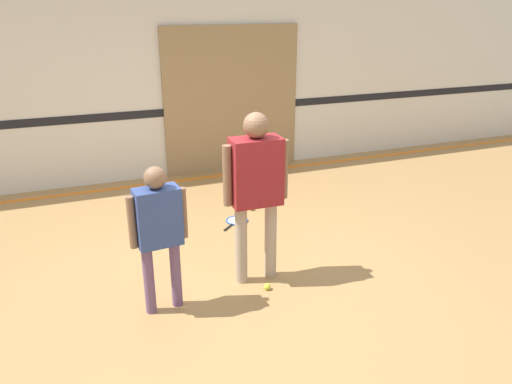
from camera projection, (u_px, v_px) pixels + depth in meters
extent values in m
plane|color=#A87F4C|center=(236.00, 279.00, 5.05)|extent=(16.00, 16.00, 0.00)
cube|color=silver|center=(160.00, 74.00, 7.49)|extent=(16.00, 0.06, 3.20)
cube|color=black|center=(163.00, 113.00, 7.67)|extent=(16.00, 0.01, 0.12)
cube|color=#9E7F56|center=(232.00, 100.00, 7.98)|extent=(2.22, 0.05, 2.30)
cube|color=orange|center=(171.00, 182.00, 7.77)|extent=(14.40, 0.10, 0.01)
cylinder|color=tan|center=(241.00, 244.00, 4.88)|extent=(0.12, 0.12, 0.82)
cylinder|color=tan|center=(271.00, 239.00, 4.98)|extent=(0.12, 0.12, 0.82)
cube|color=maroon|center=(256.00, 172.00, 4.67)|extent=(0.48, 0.27, 0.65)
sphere|color=brown|center=(256.00, 125.00, 4.51)|extent=(0.24, 0.24, 0.24)
cylinder|color=brown|center=(227.00, 176.00, 4.58)|extent=(0.09, 0.09, 0.58)
cylinder|color=brown|center=(284.00, 169.00, 4.76)|extent=(0.09, 0.09, 0.58)
cylinder|color=#6B4C70|center=(149.00, 280.00, 4.41)|extent=(0.10, 0.10, 0.65)
cylinder|color=#6B4C70|center=(176.00, 274.00, 4.51)|extent=(0.10, 0.10, 0.65)
cube|color=#334784|center=(158.00, 217.00, 4.25)|extent=(0.40, 0.25, 0.52)
sphere|color=brown|center=(155.00, 178.00, 4.13)|extent=(0.19, 0.19, 0.19)
cylinder|color=brown|center=(132.00, 222.00, 4.16)|extent=(0.07, 0.07, 0.46)
cylinder|color=brown|center=(183.00, 213.00, 4.35)|extent=(0.07, 0.07, 0.46)
torus|color=blue|center=(237.00, 220.00, 6.38)|extent=(0.40, 0.40, 0.02)
cylinder|color=silver|center=(237.00, 220.00, 6.38)|extent=(0.24, 0.24, 0.01)
cylinder|color=black|center=(229.00, 227.00, 6.19)|extent=(0.15, 0.14, 0.02)
sphere|color=black|center=(225.00, 230.00, 6.11)|extent=(0.03, 0.03, 0.03)
sphere|color=#CCE038|center=(267.00, 287.00, 4.86)|extent=(0.07, 0.07, 0.07)
sphere|color=#CCE038|center=(252.00, 208.00, 6.70)|extent=(0.07, 0.07, 0.07)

